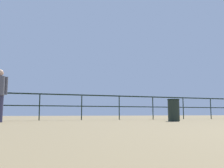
# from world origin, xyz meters

# --- Properties ---
(pier_railing) EXTENTS (22.46, 0.05, 1.08)m
(pier_railing) POSITION_xyz_m (0.00, 9.30, 0.79)
(pier_railing) COLOR black
(pier_railing) RESTS_ON ground_plane
(trash_bin) EXTENTS (0.42, 0.42, 0.78)m
(trash_bin) POSITION_xyz_m (0.10, 6.51, 0.39)
(trash_bin) COLOR black
(trash_bin) RESTS_ON ground_plane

